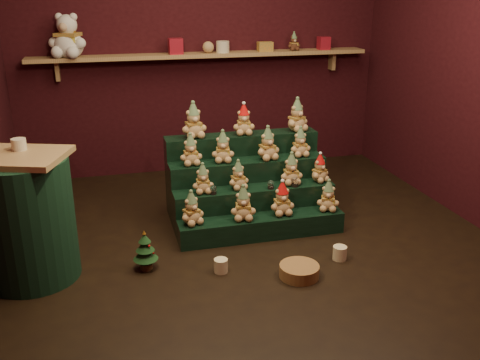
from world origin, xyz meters
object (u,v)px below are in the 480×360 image
object	(u,v)px
mug_left	(221,266)
wicker_basket	(299,271)
snow_globe_a	(213,189)
snow_globe_c	(295,182)
brown_bear	(294,42)
snow_globe_b	(271,184)
mini_christmas_tree	(145,250)
riser_tier_front	(262,227)
side_table	(27,218)
white_bear	(67,30)
mug_right	(340,253)

from	to	relation	value
mug_left	wicker_basket	xyz separation A→B (m)	(0.53, -0.21, -0.01)
snow_globe_a	mug_left	world-z (taller)	snow_globe_a
snow_globe_c	brown_bear	xyz separation A→B (m)	(0.54, 1.60, 1.01)
snow_globe_b	brown_bear	bearing A→B (deg)	64.76
mug_left	mini_christmas_tree	bearing A→B (deg)	160.79
riser_tier_front	brown_bear	size ratio (longest dim) A/B	7.25
side_table	white_bear	distance (m)	2.29
mug_right	brown_bear	xyz separation A→B (m)	(0.41, 2.29, 1.36)
snow_globe_b	side_table	size ratio (longest dim) A/B	0.08
snow_globe_b	white_bear	distance (m)	2.55
riser_tier_front	mug_left	size ratio (longest dim) A/B	13.63
snow_globe_b	wicker_basket	bearing A→B (deg)	-93.42
snow_globe_c	brown_bear	bearing A→B (deg)	71.46
snow_globe_a	snow_globe_c	world-z (taller)	snow_globe_c
mug_left	white_bear	xyz separation A→B (m)	(-1.01, 2.25, 1.53)
mini_christmas_tree	mug_right	size ratio (longest dim) A/B	2.91
wicker_basket	mug_right	bearing A→B (deg)	23.02
brown_bear	snow_globe_a	bearing A→B (deg)	-131.07
mug_left	brown_bear	xyz separation A→B (m)	(1.34, 2.25, 1.37)
riser_tier_front	wicker_basket	bearing A→B (deg)	-83.93
riser_tier_front	snow_globe_c	world-z (taller)	snow_globe_c
snow_globe_a	wicker_basket	distance (m)	1.03
brown_bear	mug_left	bearing A→B (deg)	-123.68
wicker_basket	snow_globe_c	bearing A→B (deg)	72.66
riser_tier_front	mug_right	bearing A→B (deg)	-48.76
mini_christmas_tree	brown_bear	bearing A→B (deg)	47.86
snow_globe_c	mug_left	xyz separation A→B (m)	(-0.80, -0.65, -0.35)
snow_globe_a	snow_globe_b	size ratio (longest dim) A/B	1.07
snow_globe_c	snow_globe_a	bearing A→B (deg)	180.00
snow_globe_c	wicker_basket	size ratio (longest dim) A/B	0.30
riser_tier_front	snow_globe_a	distance (m)	0.51
mini_christmas_tree	brown_bear	world-z (taller)	brown_bear
snow_globe_b	mug_left	size ratio (longest dim) A/B	0.74
snow_globe_b	mini_christmas_tree	bearing A→B (deg)	-157.26
side_table	mug_right	world-z (taller)	side_table
snow_globe_b	mug_right	size ratio (longest dim) A/B	0.70
snow_globe_b	brown_bear	xyz separation A→B (m)	(0.75, 1.60, 1.02)
snow_globe_b	white_bear	bearing A→B (deg)	135.03
mini_christmas_tree	mug_right	world-z (taller)	mini_christmas_tree
riser_tier_front	brown_bear	bearing A→B (deg)	63.42
mini_christmas_tree	wicker_basket	bearing A→B (deg)	-20.33
snow_globe_b	snow_globe_c	bearing A→B (deg)	0.00
mug_right	snow_globe_b	bearing A→B (deg)	116.23
snow_globe_b	side_table	distance (m)	1.94
mug_left	wicker_basket	bearing A→B (deg)	-21.41
mug_left	snow_globe_c	bearing A→B (deg)	39.05
mini_christmas_tree	mug_right	distance (m)	1.48
snow_globe_b	brown_bear	distance (m)	2.04
snow_globe_c	white_bear	bearing A→B (deg)	138.67
mini_christmas_tree	wicker_basket	size ratio (longest dim) A/B	1.08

